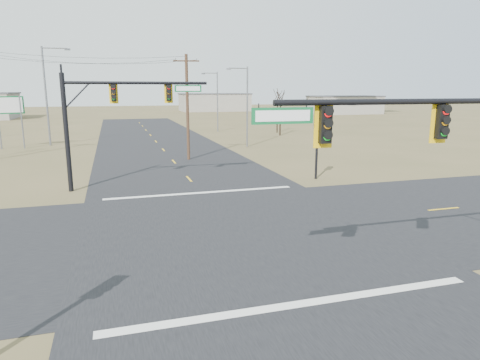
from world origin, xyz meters
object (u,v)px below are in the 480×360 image
object	(u,v)px
mast_arm_near	(444,140)
pedestal_signal_ne	(318,136)
streetlight_b	(216,98)
bare_tree_c	(281,97)
streetlight_a	(246,103)
bare_tree_d	(278,96)
streetlight_c	(48,91)
mast_arm_far	(113,107)
highway_sign	(9,112)
utility_pole_near	(187,106)

from	to	relation	value
mast_arm_near	pedestal_signal_ne	world-z (taller)	mast_arm_near
streetlight_b	bare_tree_c	bearing A→B (deg)	-66.29
streetlight_a	bare_tree_c	size ratio (longest dim) A/B	1.28
bare_tree_c	bare_tree_d	bearing A→B (deg)	74.04
streetlight_a	streetlight_b	bearing A→B (deg)	106.79
streetlight_c	mast_arm_far	bearing A→B (deg)	-90.95
highway_sign	bare_tree_d	distance (m)	35.86
pedestal_signal_ne	bare_tree_c	distance (m)	30.48
pedestal_signal_ne	bare_tree_d	bearing A→B (deg)	69.20
pedestal_signal_ne	bare_tree_d	size ratio (longest dim) A/B	0.63
pedestal_signal_ne	streetlight_c	size ratio (longest dim) A/B	0.38
pedestal_signal_ne	streetlight_a	bearing A→B (deg)	84.77
utility_pole_near	bare_tree_d	size ratio (longest dim) A/B	1.41
mast_arm_near	utility_pole_near	world-z (taller)	utility_pole_near
streetlight_c	highway_sign	bearing A→B (deg)	-169.08
streetlight_b	streetlight_a	bearing A→B (deg)	-111.36
pedestal_signal_ne	streetlight_c	xyz separation A→B (m)	(-21.00, 26.52, 3.16)
streetlight_a	streetlight_b	size ratio (longest dim) A/B	0.99
pedestal_signal_ne	streetlight_b	distance (m)	37.39
streetlight_a	streetlight_b	xyz separation A→B (m)	(1.08, 18.64, 0.08)
utility_pole_near	streetlight_a	distance (m)	10.60
streetlight_a	streetlight_c	world-z (taller)	streetlight_c
mast_arm_far	highway_sign	distance (m)	25.81
bare_tree_d	highway_sign	bearing A→B (deg)	-166.02
pedestal_signal_ne	mast_arm_near	bearing A→B (deg)	-108.16
streetlight_a	bare_tree_d	distance (m)	17.42
mast_arm_near	streetlight_c	distance (m)	46.51
mast_arm_near	streetlight_b	distance (m)	54.43
streetlight_a	streetlight_b	world-z (taller)	streetlight_b
streetlight_b	bare_tree_c	xyz separation A→B (m)	(7.33, -8.21, 0.37)
highway_sign	pedestal_signal_ne	bearing A→B (deg)	-62.01
pedestal_signal_ne	utility_pole_near	xyz separation A→B (m)	(-7.46, 11.50, 1.81)
mast_arm_far	streetlight_b	world-z (taller)	streetlight_b
highway_sign	streetlight_b	xyz separation A→B (m)	(26.27, 12.76, 1.00)
highway_sign	streetlight_b	world-z (taller)	streetlight_b
mast_arm_near	pedestal_signal_ne	bearing A→B (deg)	81.72
highway_sign	streetlight_c	bearing A→B (deg)	9.82
mast_arm_near	bare_tree_c	bearing A→B (deg)	79.98
mast_arm_near	utility_pole_near	size ratio (longest dim) A/B	1.08
bare_tree_d	streetlight_c	bearing A→B (deg)	-167.80
mast_arm_far	pedestal_signal_ne	distance (m)	14.28
utility_pole_near	streetlight_b	distance (m)	27.30
utility_pole_near	pedestal_signal_ne	bearing A→B (deg)	-57.04
mast_arm_near	streetlight_a	distance (m)	35.78
pedestal_signal_ne	streetlight_b	bearing A→B (deg)	83.66
pedestal_signal_ne	highway_sign	world-z (taller)	highway_sign
streetlight_c	bare_tree_c	xyz separation A→B (m)	(29.76, 2.58, -0.86)
mast_arm_far	streetlight_c	xyz separation A→B (m)	(-6.93, 25.39, 0.94)
mast_arm_far	mast_arm_near	bearing A→B (deg)	-59.18
pedestal_signal_ne	highway_sign	distance (m)	34.93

